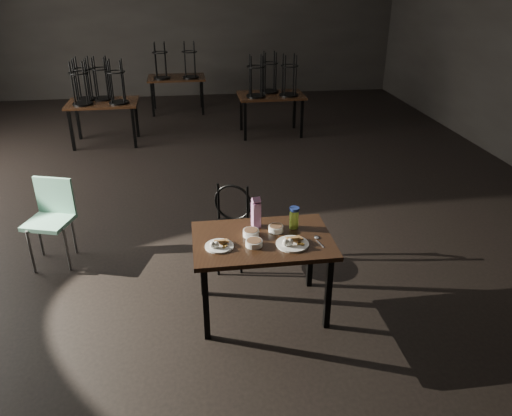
{
  "coord_description": "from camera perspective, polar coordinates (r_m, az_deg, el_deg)",
  "views": [
    {
      "loc": [
        -0.08,
        -6.41,
        2.86
      ],
      "look_at": [
        0.5,
        -2.31,
        0.85
      ],
      "focal_mm": 35.0,
      "sensor_mm": 36.0,
      "label": 1
    }
  ],
  "objects": [
    {
      "name": "bowl_big",
      "position": [
        4.18,
        -0.23,
        -4.0
      ],
      "size": [
        0.14,
        0.14,
        0.05
      ],
      "color": "white",
      "rests_on": "main_table"
    },
    {
      "name": "juice_carton",
      "position": [
        4.43,
        0.01,
        -0.58
      ],
      "size": [
        0.08,
        0.08,
        0.29
      ],
      "color": "#981B83",
      "rests_on": "main_table"
    },
    {
      "name": "school_chair",
      "position": [
        5.59,
        -22.34,
        -0.62
      ],
      "size": [
        0.53,
        0.53,
        0.9
      ],
      "rotation": [
        0.0,
        0.0,
        -0.31
      ],
      "color": "#6EAC93",
      "rests_on": "ground"
    },
    {
      "name": "bg_table_right",
      "position": [
        9.35,
        1.74,
        13.01
      ],
      "size": [
        1.2,
        0.8,
        1.48
      ],
      "color": "black",
      "rests_on": "ground"
    },
    {
      "name": "bg_table_far",
      "position": [
        11.04,
        -9.09,
        14.56
      ],
      "size": [
        1.2,
        0.8,
        1.48
      ],
      "color": "black",
      "rests_on": "ground"
    },
    {
      "name": "bowl_far",
      "position": [
        4.4,
        2.28,
        -2.34
      ],
      "size": [
        0.13,
        0.13,
        0.05
      ],
      "color": "white",
      "rests_on": "main_table"
    },
    {
      "name": "plate_left",
      "position": [
        4.17,
        -4.25,
        -4.21
      ],
      "size": [
        0.24,
        0.24,
        0.08
      ],
      "color": "white",
      "rests_on": "main_table"
    },
    {
      "name": "room",
      "position": [
        6.43,
        -8.45,
        20.9
      ],
      "size": [
        12.0,
        12.04,
        3.22
      ],
      "color": "black",
      "rests_on": "ground"
    },
    {
      "name": "bentwood_chair",
      "position": [
        5.1,
        -3.01,
        -1.46
      ],
      "size": [
        0.47,
        0.46,
        0.88
      ],
      "rotation": [
        0.0,
        0.0,
        -0.4
      ],
      "color": "black",
      "rests_on": "ground"
    },
    {
      "name": "main_table",
      "position": [
        4.34,
        0.74,
        -4.41
      ],
      "size": [
        1.2,
        0.8,
        0.75
      ],
      "color": "black",
      "rests_on": "ground"
    },
    {
      "name": "spoon",
      "position": [
        4.32,
        7.01,
        -3.43
      ],
      "size": [
        0.06,
        0.21,
        0.01
      ],
      "color": "silver",
      "rests_on": "main_table"
    },
    {
      "name": "bg_table_left",
      "position": [
        9.21,
        -17.37,
        11.81
      ],
      "size": [
        1.2,
        0.8,
        1.48
      ],
      "color": "black",
      "rests_on": "ground"
    },
    {
      "name": "water_bottle",
      "position": [
        4.44,
        4.37,
        -1.09
      ],
      "size": [
        0.09,
        0.09,
        0.2
      ],
      "color": "#B8F147",
      "rests_on": "main_table"
    },
    {
      "name": "bowl_near",
      "position": [
        4.33,
        -0.58,
        -2.84
      ],
      "size": [
        0.14,
        0.14,
        0.06
      ],
      "color": "white",
      "rests_on": "main_table"
    },
    {
      "name": "plate_right",
      "position": [
        4.2,
        4.16,
        -3.95
      ],
      "size": [
        0.28,
        0.28,
        0.09
      ],
      "color": "white",
      "rests_on": "main_table"
    }
  ]
}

